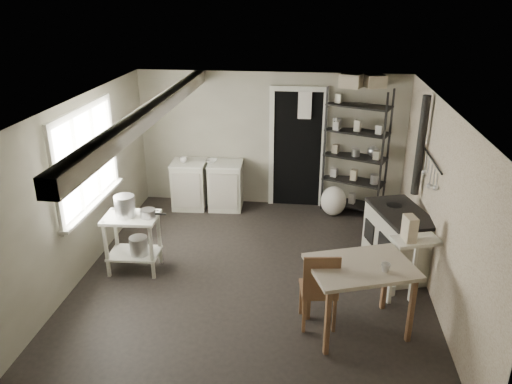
# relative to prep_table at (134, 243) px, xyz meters

# --- Properties ---
(floor) EXTENTS (5.00, 5.00, 0.00)m
(floor) POSITION_rel_prep_table_xyz_m (1.61, -0.01, -0.40)
(floor) COLOR black
(floor) RESTS_ON ground
(ceiling) EXTENTS (5.00, 5.00, 0.00)m
(ceiling) POSITION_rel_prep_table_xyz_m (1.61, -0.01, 1.90)
(ceiling) COLOR beige
(ceiling) RESTS_ON wall_back
(wall_back) EXTENTS (4.50, 0.02, 2.30)m
(wall_back) POSITION_rel_prep_table_xyz_m (1.61, 2.49, 0.75)
(wall_back) COLOR #A49F8B
(wall_back) RESTS_ON ground
(wall_front) EXTENTS (4.50, 0.02, 2.30)m
(wall_front) POSITION_rel_prep_table_xyz_m (1.61, -2.51, 0.75)
(wall_front) COLOR #A49F8B
(wall_front) RESTS_ON ground
(wall_left) EXTENTS (0.02, 5.00, 2.30)m
(wall_left) POSITION_rel_prep_table_xyz_m (-0.64, -0.01, 0.75)
(wall_left) COLOR #A49F8B
(wall_left) RESTS_ON ground
(wall_right) EXTENTS (0.02, 5.00, 2.30)m
(wall_right) POSITION_rel_prep_table_xyz_m (3.86, -0.01, 0.75)
(wall_right) COLOR #A49F8B
(wall_right) RESTS_ON ground
(window) EXTENTS (0.12, 1.76, 1.28)m
(window) POSITION_rel_prep_table_xyz_m (-0.61, 0.19, 1.10)
(window) COLOR white
(window) RESTS_ON wall_left
(doorway) EXTENTS (0.96, 0.10, 2.08)m
(doorway) POSITION_rel_prep_table_xyz_m (2.06, 2.46, 0.60)
(doorway) COLOR white
(doorway) RESTS_ON ground
(ceiling_beam) EXTENTS (0.18, 5.00, 0.18)m
(ceiling_beam) POSITION_rel_prep_table_xyz_m (0.41, -0.01, 1.80)
(ceiling_beam) COLOR white
(ceiling_beam) RESTS_ON ceiling
(wallpaper_panel) EXTENTS (0.01, 5.00, 2.30)m
(wallpaper_panel) POSITION_rel_prep_table_xyz_m (3.85, -0.01, 0.75)
(wallpaper_panel) COLOR beige
(wallpaper_panel) RESTS_ON wall_right
(utensil_rail) EXTENTS (0.06, 1.20, 0.44)m
(utensil_rail) POSITION_rel_prep_table_xyz_m (3.80, 0.59, 1.15)
(utensil_rail) COLOR #BDBDC0
(utensil_rail) RESTS_ON wall_right
(prep_table) EXTENTS (0.72, 0.53, 0.80)m
(prep_table) POSITION_rel_prep_table_xyz_m (0.00, 0.00, 0.00)
(prep_table) COLOR white
(prep_table) RESTS_ON ground
(stockpot) EXTENTS (0.32, 0.32, 0.29)m
(stockpot) POSITION_rel_prep_table_xyz_m (-0.06, -0.01, 0.54)
(stockpot) COLOR #BDBDC0
(stockpot) RESTS_ON prep_table
(saucepan) EXTENTS (0.23, 0.23, 0.11)m
(saucepan) POSITION_rel_prep_table_xyz_m (0.24, 0.00, 0.45)
(saucepan) COLOR #BDBDC0
(saucepan) RESTS_ON prep_table
(bucket) EXTENTS (0.27, 0.27, 0.26)m
(bucket) POSITION_rel_prep_table_xyz_m (0.09, -0.05, -0.02)
(bucket) COLOR #BDBDC0
(bucket) RESTS_ON prep_table
(base_cabinets) EXTENTS (1.28, 0.60, 0.82)m
(base_cabinets) POSITION_rel_prep_table_xyz_m (0.55, 2.17, 0.06)
(base_cabinets) COLOR beige
(base_cabinets) RESTS_ON ground
(mixing_bowl) EXTENTS (0.29, 0.29, 0.06)m
(mixing_bowl) POSITION_rel_prep_table_xyz_m (0.64, 2.17, 0.55)
(mixing_bowl) COLOR silver
(mixing_bowl) RESTS_ON base_cabinets
(counter_cup) EXTENTS (0.16, 0.16, 0.09)m
(counter_cup) POSITION_rel_prep_table_xyz_m (0.17, 2.12, 0.57)
(counter_cup) COLOR silver
(counter_cup) RESTS_ON base_cabinets
(shelf_rack) EXTENTS (1.07, 0.74, 2.12)m
(shelf_rack) POSITION_rel_prep_table_xyz_m (3.03, 2.29, 0.55)
(shelf_rack) COLOR black
(shelf_rack) RESTS_ON ground
(shelf_jar) EXTENTS (0.12, 0.12, 0.21)m
(shelf_jar) POSITION_rel_prep_table_xyz_m (2.69, 2.32, 0.98)
(shelf_jar) COLOR silver
(shelf_jar) RESTS_ON shelf_rack
(storage_box_a) EXTENTS (0.39, 0.37, 0.22)m
(storage_box_a) POSITION_rel_prep_table_xyz_m (2.86, 2.25, 1.61)
(storage_box_a) COLOR beige
(storage_box_a) RESTS_ON shelf_rack
(storage_box_b) EXTENTS (0.38, 0.36, 0.20)m
(storage_box_b) POSITION_rel_prep_table_xyz_m (3.23, 2.31, 1.59)
(storage_box_b) COLOR beige
(storage_box_b) RESTS_ON shelf_rack
(stove) EXTENTS (0.89, 1.20, 0.84)m
(stove) POSITION_rel_prep_table_xyz_m (3.52, 0.46, 0.04)
(stove) COLOR beige
(stove) RESTS_ON ground
(stovepipe) EXTENTS (0.12, 0.12, 1.43)m
(stovepipe) POSITION_rel_prep_table_xyz_m (3.75, 0.95, 1.19)
(stovepipe) COLOR black
(stovepipe) RESTS_ON stove
(side_ledge) EXTENTS (0.62, 0.45, 0.85)m
(side_ledge) POSITION_rel_prep_table_xyz_m (3.56, -0.32, 0.03)
(side_ledge) COLOR white
(side_ledge) RESTS_ON ground
(oats_box) EXTENTS (0.16, 0.22, 0.30)m
(oats_box) POSITION_rel_prep_table_xyz_m (3.46, -0.36, 0.61)
(oats_box) COLOR beige
(oats_box) RESTS_ON side_ledge
(work_table) EXTENTS (1.28, 1.08, 0.83)m
(work_table) POSITION_rel_prep_table_xyz_m (2.89, -0.96, -0.02)
(work_table) COLOR beige
(work_table) RESTS_ON ground
(table_cup) EXTENTS (0.12, 0.12, 0.09)m
(table_cup) POSITION_rel_prep_table_xyz_m (3.12, -1.06, 0.41)
(table_cup) COLOR silver
(table_cup) RESTS_ON work_table
(chair) EXTENTS (0.44, 0.46, 0.95)m
(chair) POSITION_rel_prep_table_xyz_m (2.45, -0.88, 0.08)
(chair) COLOR brown
(chair) RESTS_ON ground
(flour_sack) EXTENTS (0.49, 0.45, 0.51)m
(flour_sack) POSITION_rel_prep_table_xyz_m (2.70, 2.08, -0.16)
(flour_sack) COLOR white
(flour_sack) RESTS_ON ground
(floor_crock) EXTENTS (0.13, 0.13, 0.14)m
(floor_crock) POSITION_rel_prep_table_xyz_m (3.37, -0.20, -0.33)
(floor_crock) COLOR silver
(floor_crock) RESTS_ON ground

